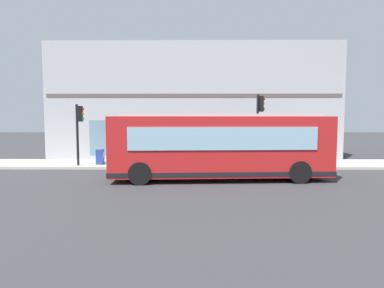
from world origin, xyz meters
name	(u,v)px	position (x,y,z in m)	size (l,w,h in m)	color
ground	(194,178)	(0.00, 0.00, 0.00)	(120.00, 120.00, 0.00)	#38383A
sidewalk_curb	(194,164)	(4.41, 0.00, 0.07)	(3.61, 40.00, 0.15)	#B2ADA3
building_corner	(194,105)	(10.90, 0.00, 4.04)	(9.45, 20.27, 8.10)	#A8A8AD
city_bus_nearside	(219,146)	(-0.23, -1.20, 1.55)	(3.08, 10.16, 3.07)	red
traffic_light_near_corner	(260,116)	(3.27, -3.81, 3.03)	(0.32, 0.49, 4.13)	black
traffic_light_down_block	(79,123)	(3.27, 6.67, 2.64)	(0.32, 0.49, 3.56)	black
fire_hydrant	(289,155)	(5.62, -6.30, 0.51)	(0.35, 0.35, 0.74)	gold
pedestrian_near_hydrant	(152,148)	(4.53, 2.65, 1.03)	(0.32, 0.32, 1.55)	#3F8C4C
pedestrian_near_building_entrance	(219,147)	(3.93, -1.50, 1.19)	(0.32, 0.32, 1.80)	#3359A5
pedestrian_walking_along_curb	(319,146)	(5.61, -8.25, 1.07)	(0.32, 0.32, 1.61)	#99994C
newspaper_vending_box	(100,157)	(3.67, 5.62, 0.60)	(0.44, 0.42, 0.90)	#263F99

